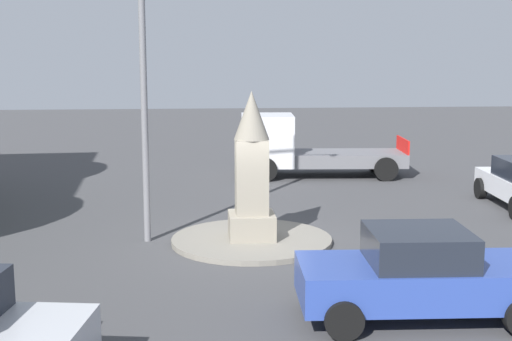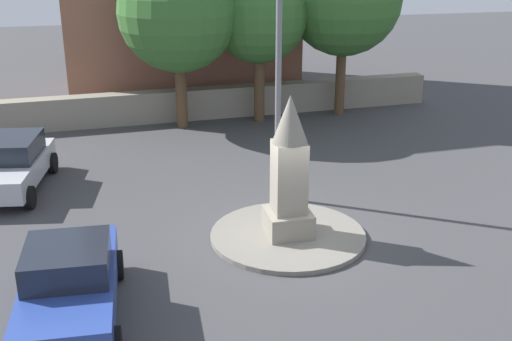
{
  "view_description": "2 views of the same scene",
  "coord_description": "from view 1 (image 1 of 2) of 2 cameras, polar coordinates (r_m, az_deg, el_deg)",
  "views": [
    {
      "loc": [
        1.33,
        16.32,
        4.55
      ],
      "look_at": [
        -0.19,
        -0.94,
        1.6
      ],
      "focal_mm": 49.44,
      "sensor_mm": 36.0,
      "label": 1
    },
    {
      "loc": [
        -13.85,
        3.98,
        7.21
      ],
      "look_at": [
        -0.09,
        0.83,
        1.88
      ],
      "focal_mm": 45.27,
      "sensor_mm": 36.0,
      "label": 2
    }
  ],
  "objects": [
    {
      "name": "truck_white_parked_right",
      "position": [
        25.72,
        3.49,
        1.83
      ],
      "size": [
        6.04,
        2.54,
        2.27
      ],
      "color": "silver",
      "rests_on": "ground"
    },
    {
      "name": "monument",
      "position": [
        16.62,
        -0.36,
        -0.07
      ],
      "size": [
        1.08,
        1.08,
        3.51
      ],
      "color": "gray",
      "rests_on": "traffic_island"
    },
    {
      "name": "streetlamp",
      "position": [
        16.75,
        -9.21,
        11.8
      ],
      "size": [
        2.88,
        0.28,
        8.78
      ],
      "color": "slate",
      "rests_on": "ground"
    },
    {
      "name": "car_blue_near_island",
      "position": [
        12.46,
        13.11,
        -8.2
      ],
      "size": [
        4.22,
        2.09,
        1.56
      ],
      "color": "#2D479E",
      "rests_on": "ground"
    },
    {
      "name": "traffic_island",
      "position": [
        16.98,
        -0.35,
        -5.65
      ],
      "size": [
        3.85,
        3.85,
        0.12
      ],
      "primitive_type": "cylinder",
      "color": "gray",
      "rests_on": "ground"
    },
    {
      "name": "ground_plane",
      "position": [
        17.0,
        -0.35,
        -5.85
      ],
      "size": [
        80.0,
        80.0,
        0.0
      ],
      "primitive_type": "plane",
      "color": "#424244"
    }
  ]
}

